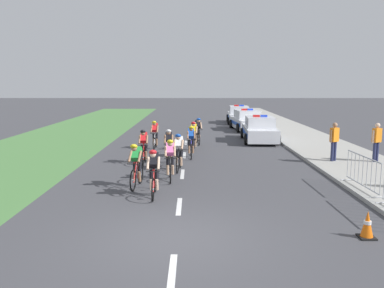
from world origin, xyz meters
TOP-DOWN VIEW (x-y plane):
  - ground_plane at (0.00, 0.00)m, footprint 160.00×160.00m
  - sidewalk_slab at (7.39, 14.00)m, footprint 3.86×60.00m
  - kerb_edge at (5.54, 14.00)m, footprint 0.16×60.00m
  - grass_verge at (-7.86, 14.00)m, footprint 7.00×60.00m
  - lane_markings_centre at (0.00, 6.37)m, footprint 0.14×17.60m
  - cyclist_lead at (-0.80, 3.33)m, footprint 0.42×1.72m
  - cyclist_second at (-1.49, 4.42)m, footprint 0.45×1.72m
  - cyclist_third at (-0.42, 5.41)m, footprint 0.43×1.72m
  - cyclist_fourth at (-0.15, 6.97)m, footprint 0.44×1.72m
  - cyclist_fifth at (-0.64, 8.43)m, footprint 0.43×1.72m
  - cyclist_sixth at (-1.72, 8.31)m, footprint 0.42×1.72m
  - cyclist_seventh at (0.33, 9.76)m, footprint 0.42×1.72m
  - cyclist_eighth at (0.46, 11.74)m, footprint 0.44×1.72m
  - cyclist_ninth at (-1.59, 12.14)m, footprint 0.42×1.72m
  - cyclist_tenth at (0.71, 13.78)m, footprint 0.45×1.72m
  - police_car_nearest at (4.41, 14.92)m, footprint 2.16×4.48m
  - police_car_second at (4.41, 20.55)m, footprint 2.29×4.54m
  - police_car_third at (4.41, 25.51)m, footprint 2.18×4.49m
  - crowd_barrier_middle at (5.85, 3.85)m, footprint 0.56×2.32m
  - traffic_cone_near at (4.35, 0.05)m, footprint 0.36×0.36m
  - spectator_middle at (8.28, 8.20)m, footprint 0.50×0.36m
  - spectator_back at (6.52, 8.38)m, footprint 0.48×0.38m

SIDE VIEW (x-z plane):
  - ground_plane at x=0.00m, z-range 0.00..0.00m
  - lane_markings_centre at x=0.00m, z-range 0.00..0.01m
  - grass_verge at x=-7.86m, z-range 0.00..0.01m
  - sidewalk_slab at x=7.39m, z-range 0.00..0.12m
  - kerb_edge at x=5.54m, z-range 0.00..0.13m
  - traffic_cone_near at x=4.35m, z-range -0.01..0.63m
  - crowd_barrier_middle at x=5.85m, z-range 0.11..1.18m
  - police_car_nearest at x=4.41m, z-range -0.12..1.48m
  - police_car_second at x=4.41m, z-range -0.12..1.48m
  - police_car_third at x=4.41m, z-range -0.12..1.48m
  - cyclist_lead at x=-0.80m, z-range 0.00..1.57m
  - cyclist_second at x=-1.49m, z-range 0.00..1.57m
  - cyclist_third at x=-0.42m, z-range 0.00..1.57m
  - cyclist_fourth at x=-0.15m, z-range 0.00..1.57m
  - cyclist_fifth at x=-0.64m, z-range 0.00..1.57m
  - cyclist_sixth at x=-1.72m, z-range 0.00..1.57m
  - cyclist_seventh at x=0.33m, z-range 0.00..1.57m
  - cyclist_eighth at x=0.46m, z-range 0.00..1.57m
  - cyclist_ninth at x=-1.59m, z-range 0.00..1.57m
  - cyclist_tenth at x=0.71m, z-range 0.00..1.57m
  - spectator_middle at x=8.28m, z-range 0.25..1.92m
  - spectator_back at x=6.52m, z-range 0.25..1.92m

